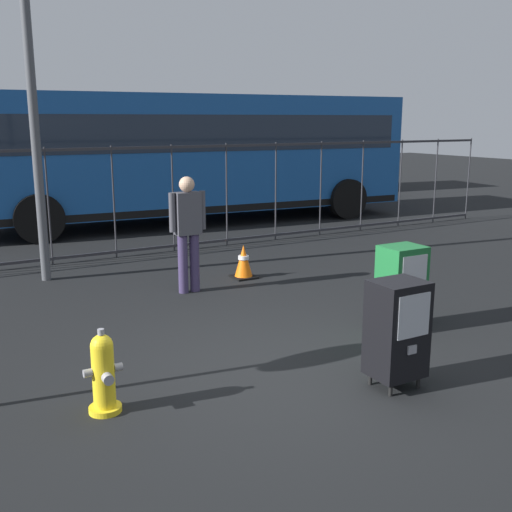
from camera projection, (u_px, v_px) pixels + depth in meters
The scene contains 9 objects.
ground_plane at pixel (289, 370), 6.03m from camera, with size 60.00×60.00×0.00m, color black.
fire_hydrant at pixel (103, 373), 5.10m from camera, with size 0.33×0.32×0.75m.
newspaper_box_primary at pixel (401, 284), 7.06m from camera, with size 0.48×0.42×1.02m.
newspaper_box_secondary at pixel (397, 329), 5.54m from camera, with size 0.48×0.42×1.02m.
pedestrian at pixel (188, 228), 8.58m from camera, with size 0.55×0.22×1.67m.
traffic_cone at pixel (244, 262), 9.50m from camera, with size 0.36×0.36×0.53m.
fence_barrier at pixel (114, 202), 10.76m from camera, with size 18.03×0.04×2.00m.
bus_near at pixel (191, 151), 14.51m from camera, with size 10.66×3.41×3.00m.
bus_far at pixel (220, 143), 19.50m from camera, with size 10.70×3.63×3.00m.
Camera 1 is at (-3.05, -4.75, 2.44)m, focal length 42.44 mm.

